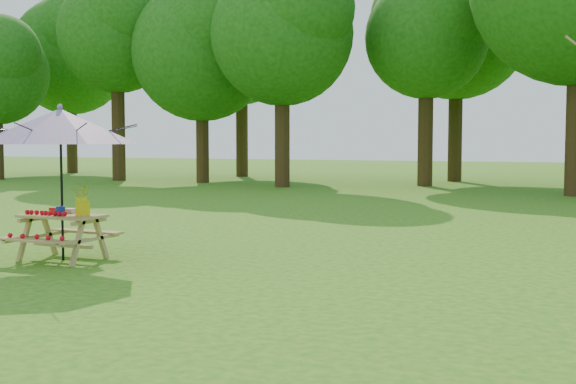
% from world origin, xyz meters
% --- Properties ---
extents(picnic_table, '(1.20, 1.32, 0.67)m').
position_xyz_m(picnic_table, '(-1.30, 3.99, 0.33)').
color(picnic_table, olive).
rests_on(picnic_table, ground).
extents(patio_umbrella, '(2.82, 2.82, 2.27)m').
position_xyz_m(patio_umbrella, '(-1.30, 3.99, 1.95)').
color(patio_umbrella, black).
rests_on(patio_umbrella, ground).
extents(produce_bins, '(0.31, 0.42, 0.13)m').
position_xyz_m(produce_bins, '(-1.34, 4.02, 0.72)').
color(produce_bins, red).
rests_on(produce_bins, picnic_table).
extents(tomatoes_row, '(0.77, 0.13, 0.07)m').
position_xyz_m(tomatoes_row, '(-1.45, 3.81, 0.71)').
color(tomatoes_row, red).
rests_on(tomatoes_row, picnic_table).
extents(flower_bucket, '(0.33, 0.30, 0.45)m').
position_xyz_m(flower_bucket, '(-0.94, 4.01, 0.91)').
color(flower_bucket, yellow).
rests_on(flower_bucket, picnic_table).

